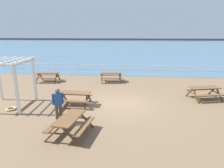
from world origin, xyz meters
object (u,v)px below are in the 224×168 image
at_px(picnic_table_near_left, 111,75).
at_px(lattice_pergola, 6,72).
at_px(picnic_table_far_right, 74,95).
at_px(picnic_table_near_right, 70,121).
at_px(picnic_table_far_left, 48,75).
at_px(picnic_table_mid_centre, 204,90).
at_px(visitor, 58,103).

relative_size(picnic_table_near_left, lattice_pergola, 0.74).
bearing_deg(lattice_pergola, picnic_table_far_right, 4.85).
bearing_deg(picnic_table_near_right, picnic_table_far_left, 35.54).
xyz_separation_m(picnic_table_near_left, lattice_pergola, (-5.24, -6.34, 1.41)).
height_order(picnic_table_mid_centre, lattice_pergola, lattice_pergola).
height_order(picnic_table_mid_centre, picnic_table_far_right, same).
distance_m(picnic_table_near_left, picnic_table_near_right, 9.29).
relative_size(picnic_table_near_left, picnic_table_mid_centre, 0.96).
relative_size(picnic_table_near_right, picnic_table_far_right, 1.08).
xyz_separation_m(picnic_table_far_left, picnic_table_far_right, (3.80, -5.42, 0.00)).
height_order(picnic_table_near_left, visitor, visitor).
distance_m(picnic_table_near_left, picnic_table_mid_centre, 7.49).
height_order(picnic_table_near_left, lattice_pergola, lattice_pergola).
distance_m(picnic_table_mid_centre, visitor, 8.98).
distance_m(picnic_table_near_right, lattice_pergola, 5.49).
bearing_deg(picnic_table_far_right, picnic_table_mid_centre, 14.95).
height_order(picnic_table_near_left, picnic_table_mid_centre, same).
bearing_deg(picnic_table_far_right, picnic_table_far_left, 127.24).
distance_m(picnic_table_near_left, visitor, 8.35).
distance_m(picnic_table_near_right, visitor, 1.44).
height_order(picnic_table_mid_centre, visitor, visitor).
height_order(picnic_table_far_right, lattice_pergola, lattice_pergola).
relative_size(picnic_table_near_left, picnic_table_far_left, 1.07).
height_order(picnic_table_mid_centre, picnic_table_far_left, same).
bearing_deg(lattice_pergola, picnic_table_far_left, 88.43).
height_order(picnic_table_far_left, visitor, visitor).
height_order(picnic_table_far_left, picnic_table_far_right, same).
distance_m(picnic_table_near_right, picnic_table_far_left, 9.94).
height_order(picnic_table_far_right, visitor, visitor).
xyz_separation_m(picnic_table_far_left, lattice_pergola, (0.13, -5.91, 1.41)).
distance_m(visitor, lattice_pergola, 4.14).
xyz_separation_m(picnic_table_near_left, visitor, (-1.68, -8.17, 0.36)).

